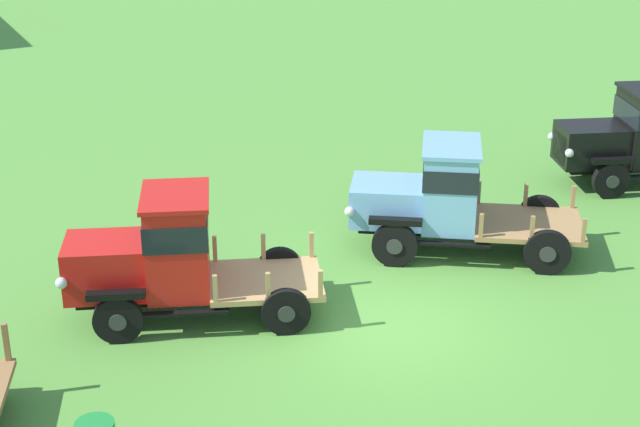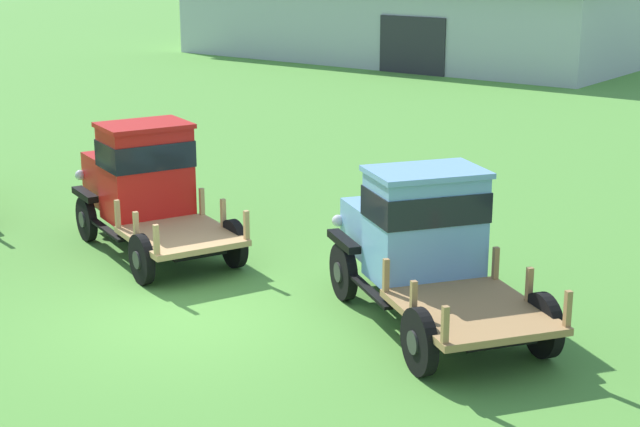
# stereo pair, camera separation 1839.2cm
# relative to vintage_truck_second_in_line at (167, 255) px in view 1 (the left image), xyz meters

# --- Properties ---
(ground_plane) EXTENTS (240.00, 240.00, 0.00)m
(ground_plane) POSITION_rel_vintage_truck_second_in_line_xyz_m (3.20, -2.07, -1.20)
(ground_plane) COLOR #518E38
(vintage_truck_second_in_line) EXTENTS (4.76, 3.14, 2.33)m
(vintage_truck_second_in_line) POSITION_rel_vintage_truck_second_in_line_xyz_m (0.00, 0.00, 0.00)
(vintage_truck_second_in_line) COLOR black
(vintage_truck_second_in_line) RESTS_ON ground
(vintage_truck_midrow_center) EXTENTS (4.80, 4.02, 2.27)m
(vintage_truck_midrow_center) POSITION_rel_vintage_truck_second_in_line_xyz_m (5.86, 0.16, -0.03)
(vintage_truck_midrow_center) COLOR black
(vintage_truck_midrow_center) RESTS_ON ground
(vintage_truck_far_side) EXTENTS (4.92, 3.10, 2.34)m
(vintage_truck_far_side) POSITION_rel_vintage_truck_second_in_line_xyz_m (12.03, 1.13, -0.01)
(vintage_truck_far_side) COLOR black
(vintage_truck_far_side) RESTS_ON ground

